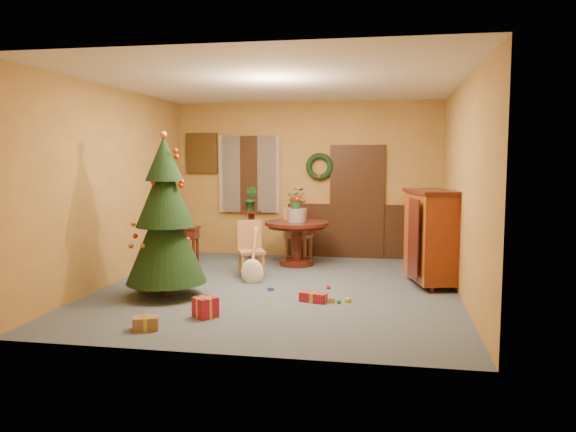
% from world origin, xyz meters
% --- Properties ---
extents(room_envelope, '(5.50, 5.50, 5.50)m').
position_xyz_m(room_envelope, '(0.21, 2.70, 1.12)').
color(room_envelope, '#36404F').
rests_on(room_envelope, ground).
extents(dining_table, '(1.11, 1.11, 0.76)m').
position_xyz_m(dining_table, '(-0.04, 1.78, 0.53)').
color(dining_table, black).
rests_on(dining_table, floor).
extents(urn, '(0.31, 0.31, 0.23)m').
position_xyz_m(urn, '(-0.04, 1.78, 0.88)').
color(urn, slate).
rests_on(urn, dining_table).
extents(centerpiece_plant, '(0.32, 0.28, 0.36)m').
position_xyz_m(centerpiece_plant, '(-0.04, 1.78, 1.17)').
color(centerpiece_plant, '#1E4C23').
rests_on(centerpiece_plant, urn).
extents(chair_near, '(0.51, 0.51, 0.89)m').
position_xyz_m(chair_near, '(-0.59, 0.70, 0.48)').
color(chair_near, olive).
rests_on(chair_near, floor).
extents(chair_far, '(0.49, 0.49, 0.99)m').
position_xyz_m(chair_far, '(-0.07, 2.10, 0.53)').
color(chair_far, olive).
rests_on(chair_far, floor).
extents(guitar, '(0.45, 0.59, 0.80)m').
position_xyz_m(guitar, '(-0.46, 0.28, 0.41)').
color(guitar, beige).
rests_on(guitar, floor).
extents(plant_stand, '(0.36, 0.36, 0.92)m').
position_xyz_m(plant_stand, '(-0.89, 1.96, 0.57)').
color(plant_stand, black).
rests_on(plant_stand, floor).
extents(stand_plant, '(0.29, 0.26, 0.43)m').
position_xyz_m(stand_plant, '(-0.89, 1.96, 1.14)').
color(stand_plant, '#19471E').
rests_on(stand_plant, plant_stand).
extents(christmas_tree, '(1.07, 1.07, 2.22)m').
position_xyz_m(christmas_tree, '(-1.41, -0.71, 1.05)').
color(christmas_tree, '#382111').
rests_on(christmas_tree, floor).
extents(writing_desk, '(0.78, 0.43, 0.67)m').
position_xyz_m(writing_desk, '(-2.11, 1.51, 0.50)').
color(writing_desk, black).
rests_on(writing_desk, floor).
extents(sideboard, '(0.83, 1.20, 1.40)m').
position_xyz_m(sideboard, '(2.15, 0.59, 0.75)').
color(sideboard, '#58120A').
rests_on(sideboard, floor).
extents(gift_a, '(0.32, 0.28, 0.14)m').
position_xyz_m(gift_a, '(-1.06, -2.15, 0.07)').
color(gift_a, brown).
rests_on(gift_a, floor).
extents(gift_b, '(0.33, 0.33, 0.24)m').
position_xyz_m(gift_b, '(-0.57, -1.57, 0.12)').
color(gift_b, maroon).
rests_on(gift_b, floor).
extents(gift_c, '(0.33, 0.29, 0.15)m').
position_xyz_m(gift_c, '(-1.78, -0.47, 0.08)').
color(gift_c, brown).
rests_on(gift_c, floor).
extents(gift_d, '(0.37, 0.23, 0.13)m').
position_xyz_m(gift_d, '(0.58, -0.67, 0.06)').
color(gift_d, maroon).
rests_on(gift_d, floor).
extents(toy_a, '(0.09, 0.08, 0.05)m').
position_xyz_m(toy_a, '(-0.09, -0.17, 0.03)').
color(toy_a, '#2751AC').
rests_on(toy_a, floor).
extents(toy_b, '(0.06, 0.06, 0.06)m').
position_xyz_m(toy_b, '(0.92, -0.68, 0.03)').
color(toy_b, '#258A38').
rests_on(toy_b, floor).
extents(toy_c, '(0.08, 0.09, 0.05)m').
position_xyz_m(toy_c, '(1.03, -0.60, 0.03)').
color(toy_c, gold).
rests_on(toy_c, floor).
extents(toy_d, '(0.06, 0.06, 0.06)m').
position_xyz_m(toy_d, '(0.70, 0.09, 0.03)').
color(toy_d, red).
rests_on(toy_d, floor).
extents(toy_e, '(0.08, 0.06, 0.05)m').
position_xyz_m(toy_e, '(0.83, -0.66, 0.03)').
color(toy_e, '#C4872E').
rests_on(toy_e, floor).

